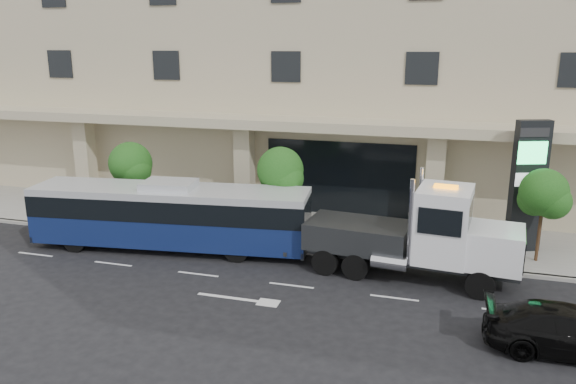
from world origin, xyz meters
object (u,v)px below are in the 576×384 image
city_bus (170,215)px  signage_pylon (528,186)px  tow_truck (420,236)px  black_sedan (571,331)px

city_bus → signage_pylon: signage_pylon is taller
tow_truck → signage_pylon: size_ratio=1.63×
black_sedan → signage_pylon: signage_pylon is taller
black_sedan → tow_truck: bearing=46.1°
city_bus → tow_truck: tow_truck is taller
tow_truck → signage_pylon: bearing=50.4°
city_bus → tow_truck: bearing=-8.6°
city_bus → signage_pylon: (15.46, 3.90, 1.51)m
city_bus → black_sedan: bearing=-23.6°
city_bus → black_sedan: 16.69m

